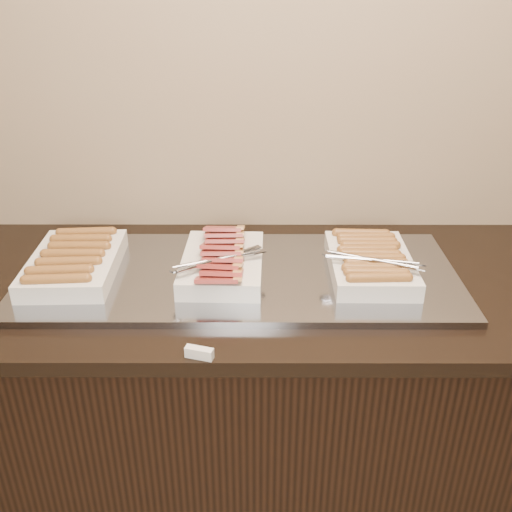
{
  "coord_description": "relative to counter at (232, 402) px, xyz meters",
  "views": [
    {
      "loc": [
        0.08,
        0.75,
        1.68
      ],
      "look_at": [
        0.07,
        2.13,
        0.97
      ],
      "focal_mm": 40.0,
      "sensor_mm": 36.0,
      "label": 1
    }
  ],
  "objects": [
    {
      "name": "counter",
      "position": [
        0.0,
        0.0,
        0.0
      ],
      "size": [
        2.06,
        0.76,
        0.9
      ],
      "color": "black",
      "rests_on": "ground"
    },
    {
      "name": "warming_tray",
      "position": [
        0.03,
        0.0,
        0.46
      ],
      "size": [
        1.2,
        0.5,
        0.02
      ],
      "primitive_type": "cube",
      "color": "gray",
      "rests_on": "counter"
    },
    {
      "name": "dish_left",
      "position": [
        -0.43,
        -0.0,
        0.5
      ],
      "size": [
        0.24,
        0.35,
        0.07
      ],
      "rotation": [
        0.0,
        0.0,
        0.03
      ],
      "color": "silver",
      "rests_on": "warming_tray"
    },
    {
      "name": "dish_center",
      "position": [
        -0.02,
        -0.0,
        0.5
      ],
      "size": [
        0.26,
        0.34,
        0.09
      ],
      "rotation": [
        0.0,
        0.0,
        -0.03
      ],
      "color": "silver",
      "rests_on": "warming_tray"
    },
    {
      "name": "dish_right",
      "position": [
        0.39,
        -0.0,
        0.5
      ],
      "size": [
        0.27,
        0.33,
        0.08
      ],
      "rotation": [
        0.0,
        0.0,
        -0.01
      ],
      "color": "silver",
      "rests_on": "warming_tray"
    },
    {
      "name": "label_holder",
      "position": [
        -0.05,
        -0.36,
        0.46
      ],
      "size": [
        0.07,
        0.04,
        0.03
      ],
      "primitive_type": "cube",
      "rotation": [
        0.0,
        0.0,
        -0.28
      ],
      "color": "silver",
      "rests_on": "counter"
    }
  ]
}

